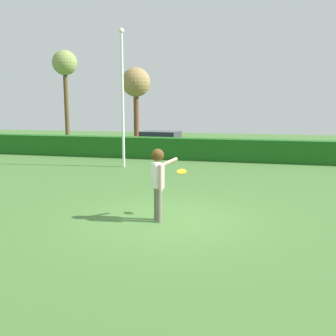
{
  "coord_description": "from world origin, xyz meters",
  "views": [
    {
      "loc": [
        2.21,
        -8.85,
        2.78
      ],
      "look_at": [
        -0.23,
        0.79,
        1.15
      ],
      "focal_mm": 40.8,
      "sensor_mm": 36.0,
      "label": 1
    }
  ],
  "objects_px": {
    "oak_tree": "(65,66)",
    "willow_tree": "(136,84)",
    "lamppost": "(122,92)",
    "parked_car_red": "(161,140)",
    "frisbee": "(182,172)",
    "person": "(158,177)"
  },
  "relations": [
    {
      "from": "oak_tree",
      "to": "willow_tree",
      "type": "relative_size",
      "value": 1.33
    },
    {
      "from": "lamppost",
      "to": "parked_car_red",
      "type": "relative_size",
      "value": 1.41
    },
    {
      "from": "oak_tree",
      "to": "lamppost",
      "type": "bearing_deg",
      "value": -52.29
    },
    {
      "from": "frisbee",
      "to": "person",
      "type": "bearing_deg",
      "value": -126.77
    },
    {
      "from": "frisbee",
      "to": "lamppost",
      "type": "height_order",
      "value": "lamppost"
    },
    {
      "from": "lamppost",
      "to": "parked_car_red",
      "type": "xyz_separation_m",
      "value": [
        0.11,
        6.02,
        -2.69
      ]
    },
    {
      "from": "person",
      "to": "oak_tree",
      "type": "height_order",
      "value": "oak_tree"
    },
    {
      "from": "person",
      "to": "lamppost",
      "type": "height_order",
      "value": "lamppost"
    },
    {
      "from": "oak_tree",
      "to": "willow_tree",
      "type": "height_order",
      "value": "oak_tree"
    },
    {
      "from": "frisbee",
      "to": "oak_tree",
      "type": "bearing_deg",
      "value": 125.43
    },
    {
      "from": "willow_tree",
      "to": "lamppost",
      "type": "bearing_deg",
      "value": -74.49
    },
    {
      "from": "frisbee",
      "to": "willow_tree",
      "type": "distance_m",
      "value": 18.55
    },
    {
      "from": "parked_car_red",
      "to": "willow_tree",
      "type": "bearing_deg",
      "value": 126.46
    },
    {
      "from": "frisbee",
      "to": "lamppost",
      "type": "relative_size",
      "value": 0.04
    },
    {
      "from": "frisbee",
      "to": "parked_car_red",
      "type": "distance_m",
      "value": 13.69
    },
    {
      "from": "oak_tree",
      "to": "person",
      "type": "bearing_deg",
      "value": -56.23
    },
    {
      "from": "frisbee",
      "to": "lamppost",
      "type": "bearing_deg",
      "value": 121.0
    },
    {
      "from": "person",
      "to": "oak_tree",
      "type": "distance_m",
      "value": 24.84
    },
    {
      "from": "frisbee",
      "to": "willow_tree",
      "type": "height_order",
      "value": "willow_tree"
    },
    {
      "from": "parked_car_red",
      "to": "lamppost",
      "type": "bearing_deg",
      "value": -91.04
    },
    {
      "from": "lamppost",
      "to": "oak_tree",
      "type": "height_order",
      "value": "oak_tree"
    },
    {
      "from": "person",
      "to": "willow_tree",
      "type": "height_order",
      "value": "willow_tree"
    }
  ]
}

